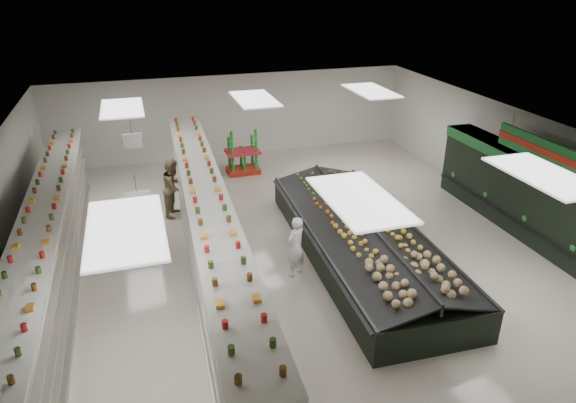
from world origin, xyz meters
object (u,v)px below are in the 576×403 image
object	(u,v)px
shopper_main	(296,247)
gondola_left	(53,250)
gondola_center	(209,238)
soda_endcap	(243,153)
produce_island	(361,238)
shopper_background	(174,187)

from	to	relation	value
shopper_main	gondola_left	bearing A→B (deg)	-43.79
gondola_left	gondola_center	size ratio (longest dim) A/B	0.93
gondola_center	soda_endcap	bearing A→B (deg)	73.32
gondola_left	gondola_center	distance (m)	3.58
gondola_center	shopper_main	bearing A→B (deg)	-13.21
gondola_left	produce_island	size ratio (longest dim) A/B	1.53
gondola_left	shopper_main	distance (m)	5.64
gondola_left	shopper_main	xyz separation A→B (m)	(5.52, -1.15, -0.19)
gondola_left	shopper_main	size ratio (longest dim) A/B	7.81
gondola_center	shopper_background	bearing A→B (deg)	99.30
soda_endcap	shopper_main	world-z (taller)	shopper_main
gondola_center	produce_island	size ratio (longest dim) A/B	1.63
gondola_center	shopper_main	distance (m)	2.09
shopper_main	shopper_background	size ratio (longest dim) A/B	0.87
gondola_center	shopper_main	world-z (taller)	gondola_center
gondola_left	produce_island	world-z (taller)	gondola_left
shopper_main	shopper_background	distance (m)	4.98
gondola_center	produce_island	xyz separation A→B (m)	(3.89, -0.22, -0.50)
gondola_center	gondola_left	bearing A→B (deg)	172.33
gondola_center	shopper_main	xyz separation A→B (m)	(2.00, -0.54, -0.26)
gondola_left	shopper_main	world-z (taller)	gondola_left
gondola_left	soda_endcap	size ratio (longest dim) A/B	7.85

